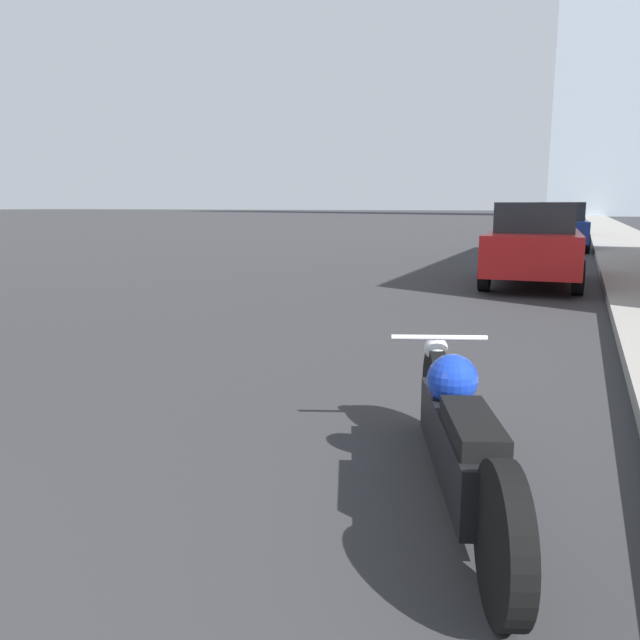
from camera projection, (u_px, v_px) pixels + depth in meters
name	position (u px, v px, depth m)	size (l,w,h in m)	color
sidewalk	(614.00, 232.00, 35.21)	(2.66, 240.00, 0.15)	gray
motorcycle	(459.00, 434.00, 3.32)	(1.06, 2.40, 0.75)	black
parked_car_red	(534.00, 244.00, 12.43)	(1.93, 4.38, 1.63)	red
parked_car_blue	(559.00, 227.00, 21.89)	(2.04, 3.92, 1.68)	#1E3899
parked_car_black	(565.00, 221.00, 31.26)	(1.94, 4.14, 1.59)	black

